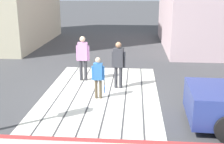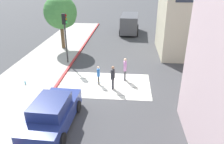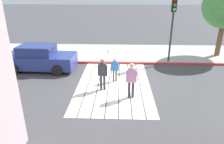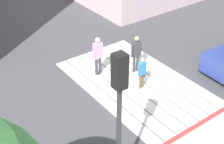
{
  "view_description": "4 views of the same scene",
  "coord_description": "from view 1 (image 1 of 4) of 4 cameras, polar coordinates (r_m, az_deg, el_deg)",
  "views": [
    {
      "loc": [
        -9.14,
        -1.09,
        3.51
      ],
      "look_at": [
        -0.36,
        -0.4,
        0.89
      ],
      "focal_mm": 47.0,
      "sensor_mm": 36.0,
      "label": 1
    },
    {
      "loc": [
        1.69,
        -13.2,
        7.01
      ],
      "look_at": [
        0.52,
        0.36,
        0.83
      ],
      "focal_mm": 34.33,
      "sensor_mm": 36.0,
      "label": 2
    },
    {
      "loc": [
        9.99,
        0.3,
        4.75
      ],
      "look_at": [
        0.11,
        -0.09,
        0.74
      ],
      "focal_mm": 33.04,
      "sensor_mm": 36.0,
      "label": 3
    },
    {
      "loc": [
        -8.15,
        7.22,
        7.55
      ],
      "look_at": [
        0.27,
        0.98,
        0.76
      ],
      "focal_mm": 52.64,
      "sensor_mm": 36.0,
      "label": 4
    }
  ],
  "objects": [
    {
      "name": "curb_painted",
      "position": [
        6.91,
        -5.32,
        -13.43
      ],
      "size": [
        0.16,
        40.0,
        0.13
      ],
      "primitive_type": "cube",
      "color": "#BC3333",
      "rests_on": "ground"
    },
    {
      "name": "crosswalk_stripes",
      "position": [
        9.85,
        -2.14,
        -4.3
      ],
      "size": [
        6.4,
        3.8,
        0.01
      ],
      "color": "silver",
      "rests_on": "ground"
    },
    {
      "name": "pedestrian_adult_lead",
      "position": [
        11.02,
        -5.68,
        3.27
      ],
      "size": [
        0.22,
        0.5,
        1.71
      ],
      "color": "#333338",
      "rests_on": "ground"
    },
    {
      "name": "ground_plane",
      "position": [
        9.85,
        -2.14,
        -4.33
      ],
      "size": [
        120.0,
        120.0,
        0.0
      ],
      "primitive_type": "plane",
      "color": "#424244"
    },
    {
      "name": "pedestrian_child_with_racket",
      "position": [
        9.24,
        -2.67,
        -0.71
      ],
      "size": [
        0.28,
        0.41,
        1.36
      ],
      "color": "brown",
      "rests_on": "ground"
    },
    {
      "name": "pedestrian_adult_trailing",
      "position": [
        10.14,
        1.26,
        2.0
      ],
      "size": [
        0.26,
        0.48,
        1.66
      ],
      "color": "#333338",
      "rests_on": "ground"
    }
  ]
}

